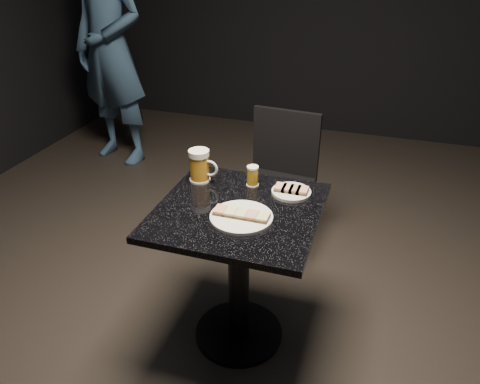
% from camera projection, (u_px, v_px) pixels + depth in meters
% --- Properties ---
extents(floor, '(6.00, 6.00, 0.00)m').
position_uv_depth(floor, '(239.00, 334.00, 2.39)').
color(floor, black).
rests_on(floor, ground).
extents(plate_large, '(0.27, 0.27, 0.01)m').
position_uv_depth(plate_large, '(241.00, 217.00, 1.95)').
color(plate_large, white).
rests_on(plate_large, table).
extents(plate_small, '(0.18, 0.18, 0.01)m').
position_uv_depth(plate_small, '(291.00, 192.00, 2.14)').
color(plate_small, silver).
rests_on(plate_small, table).
extents(patron, '(0.79, 0.61, 1.93)m').
position_uv_depth(patron, '(110.00, 50.00, 3.85)').
color(patron, navy).
rests_on(patron, floor).
extents(table, '(0.70, 0.70, 0.75)m').
position_uv_depth(table, '(239.00, 253.00, 2.15)').
color(table, black).
rests_on(table, floor).
extents(beer_mug, '(0.15, 0.10, 0.16)m').
position_uv_depth(beer_mug, '(200.00, 166.00, 2.22)').
color(beer_mug, silver).
rests_on(beer_mug, table).
extents(beer_tumbler, '(0.06, 0.06, 0.10)m').
position_uv_depth(beer_tumbler, '(253.00, 176.00, 2.19)').
color(beer_tumbler, silver).
rests_on(beer_tumbler, table).
extents(chair, '(0.45, 0.45, 0.88)m').
position_uv_depth(chair, '(278.00, 175.00, 2.86)').
color(chair, black).
rests_on(chair, floor).
extents(canapes_on_plate_large, '(0.24, 0.07, 0.02)m').
position_uv_depth(canapes_on_plate_large, '(241.00, 214.00, 1.94)').
color(canapes_on_plate_large, '#4C3521').
rests_on(canapes_on_plate_large, plate_large).
extents(canapes_on_plate_small, '(0.15, 0.07, 0.02)m').
position_uv_depth(canapes_on_plate_small, '(291.00, 189.00, 2.13)').
color(canapes_on_plate_small, '#4C3521').
rests_on(canapes_on_plate_small, plate_small).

